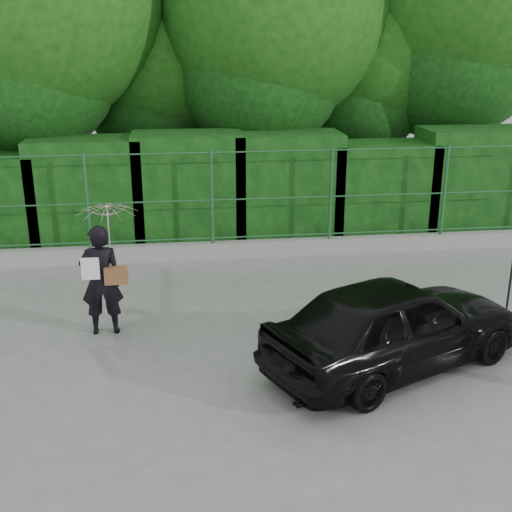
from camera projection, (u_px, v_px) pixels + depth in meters
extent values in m
plane|color=gray|center=(204.00, 372.00, 8.21)|extent=(80.00, 80.00, 0.00)
cube|color=#9E9E99|center=(192.00, 251.00, 12.39)|extent=(14.00, 0.25, 0.30)
cylinder|color=#20562C|center=(87.00, 201.00, 11.82)|extent=(0.06, 0.06, 1.80)
cylinder|color=#20562C|center=(212.00, 198.00, 12.09)|extent=(0.06, 0.06, 1.80)
cylinder|color=#20562C|center=(331.00, 194.00, 12.37)|extent=(0.06, 0.06, 1.80)
cylinder|color=#20562C|center=(445.00, 191.00, 12.65)|extent=(0.06, 0.06, 1.80)
cylinder|color=#20562C|center=(192.00, 239.00, 12.31)|extent=(13.60, 0.03, 0.03)
cylinder|color=#20562C|center=(191.00, 201.00, 12.06)|extent=(13.60, 0.03, 0.03)
cylinder|color=#20562C|center=(189.00, 153.00, 11.77)|extent=(13.60, 0.03, 0.03)
cube|color=black|center=(88.00, 194.00, 12.77)|extent=(2.20, 1.20, 2.21)
cube|color=black|center=(189.00, 189.00, 13.00)|extent=(2.20, 1.20, 2.28)
cube|color=black|center=(286.00, 187.00, 13.25)|extent=(2.20, 1.20, 2.25)
cube|color=black|center=(379.00, 190.00, 13.53)|extent=(2.20, 1.20, 2.01)
cube|color=black|center=(470.00, 182.00, 13.73)|extent=(2.20, 1.20, 2.27)
cylinder|color=black|center=(46.00, 126.00, 13.88)|extent=(0.36, 0.36, 4.50)
cylinder|color=black|center=(164.00, 143.00, 15.60)|extent=(0.36, 0.36, 3.25)
sphere|color=#14470F|center=(160.00, 59.00, 14.97)|extent=(3.90, 3.90, 3.90)
cylinder|color=black|center=(272.00, 126.00, 14.80)|extent=(0.36, 0.36, 4.25)
sphere|color=#14470F|center=(273.00, 8.00, 13.98)|extent=(5.10, 5.10, 5.10)
cylinder|color=black|center=(367.00, 136.00, 15.88)|extent=(0.36, 0.36, 3.50)
sphere|color=#14470F|center=(372.00, 47.00, 15.20)|extent=(4.20, 4.20, 4.20)
cylinder|color=black|center=(453.00, 111.00, 15.54)|extent=(0.36, 0.36, 4.75)
imported|color=black|center=(101.00, 280.00, 9.07)|extent=(0.60, 0.41, 1.62)
imported|color=#FCD1D9|center=(109.00, 230.00, 8.90)|extent=(0.85, 0.86, 0.78)
cube|color=brown|center=(116.00, 275.00, 8.99)|extent=(0.32, 0.15, 0.24)
cube|color=white|center=(90.00, 269.00, 8.87)|extent=(0.25, 0.02, 0.32)
imported|color=black|center=(394.00, 324.00, 8.17)|extent=(3.84, 2.79, 1.22)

